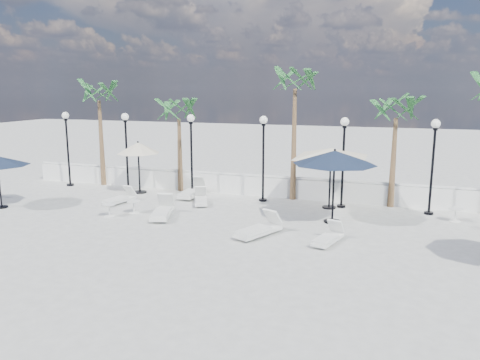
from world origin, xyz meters
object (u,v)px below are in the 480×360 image
(lounger_3, at_px, (120,199))
(lounger_5, at_px, (259,229))
(lounger_2, at_px, (192,191))
(parasol_cream_small, at_px, (138,149))
(parasol_navy_mid, at_px, (335,158))
(parasol_cream_sq_a, at_px, (331,149))
(lounger_4, at_px, (163,211))
(lounger_1, at_px, (201,199))
(lounger_7, at_px, (328,237))

(lounger_3, bearing_deg, lounger_5, -7.23)
(lounger_2, bearing_deg, parasol_cream_small, 178.65)
(parasol_navy_mid, relative_size, parasol_cream_sq_a, 0.56)
(parasol_navy_mid, bearing_deg, lounger_2, 162.44)
(parasol_cream_small, bearing_deg, lounger_5, -32.00)
(lounger_2, distance_m, lounger_4, 3.67)
(lounger_3, xyz_separation_m, lounger_4, (2.93, -1.49, 0.04))
(lounger_3, bearing_deg, parasol_cream_sq_a, 25.47)
(lounger_2, relative_size, lounger_5, 1.02)
(lounger_2, distance_m, lounger_3, 3.34)
(lounger_3, bearing_deg, lounger_2, 52.30)
(lounger_1, bearing_deg, parasol_navy_mid, -34.41)
(lounger_3, distance_m, lounger_4, 3.29)
(lounger_7, distance_m, parasol_cream_sq_a, 5.27)
(lounger_1, xyz_separation_m, parasol_cream_sq_a, (5.47, 1.11, 2.35))
(lounger_1, bearing_deg, lounger_5, -68.12)
(lounger_3, distance_m, lounger_7, 9.91)
(lounger_4, xyz_separation_m, parasol_cream_small, (-3.18, 3.62, 1.92))
(lounger_3, distance_m, parasol_navy_mid, 9.64)
(lounger_1, xyz_separation_m, parasol_navy_mid, (5.90, -1.02, 2.28))
(lounger_5, bearing_deg, parasol_cream_small, 172.52)
(lounger_2, relative_size, parasol_navy_mid, 0.66)
(parasol_cream_sq_a, distance_m, parasol_cream_small, 9.19)
(lounger_5, relative_size, lounger_7, 1.20)
(lounger_4, bearing_deg, lounger_5, -30.96)
(lounger_5, height_order, lounger_7, lounger_5)
(parasol_cream_sq_a, bearing_deg, lounger_5, -110.58)
(lounger_1, bearing_deg, lounger_3, 171.88)
(lounger_4, relative_size, parasol_cream_sq_a, 0.38)
(parasol_cream_sq_a, relative_size, parasol_cream_small, 2.22)
(lounger_4, bearing_deg, lounger_1, 60.36)
(lounger_5, bearing_deg, lounger_4, -168.99)
(lounger_4, xyz_separation_m, parasol_cream_sq_a, (6.01, 3.62, 2.30))
(lounger_3, distance_m, lounger_5, 7.62)
(lounger_1, distance_m, lounger_4, 2.57)
(lounger_5, distance_m, parasol_cream_small, 8.98)
(parasol_cream_sq_a, bearing_deg, lounger_1, -168.52)
(lounger_7, xyz_separation_m, parasol_cream_sq_a, (-0.64, 4.67, 2.35))
(lounger_7, bearing_deg, lounger_1, 164.61)
(lounger_1, xyz_separation_m, parasol_cream_small, (-3.72, 1.11, 1.96))
(lounger_3, xyz_separation_m, parasol_navy_mid, (9.37, -0.00, 2.27))
(lounger_1, distance_m, parasol_navy_mid, 6.40)
(lounger_5, height_order, parasol_cream_sq_a, parasol_cream_sq_a)
(lounger_7, xyz_separation_m, parasol_navy_mid, (-0.21, 2.53, 2.28))
(lounger_2, height_order, parasol_navy_mid, parasol_navy_mid)
(lounger_2, bearing_deg, parasol_cream_sq_a, -2.02)
(lounger_2, xyz_separation_m, parasol_navy_mid, (6.82, -2.16, 2.22))
(lounger_4, relative_size, lounger_7, 1.24)
(lounger_4, height_order, lounger_7, lounger_4)
(lounger_2, xyz_separation_m, lounger_3, (-2.55, -2.16, -0.05))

